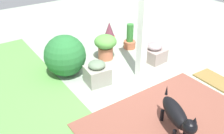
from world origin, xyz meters
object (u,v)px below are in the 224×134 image
at_px(terracotta_pot_broad, 106,45).
at_px(stone_planter_nearest, 154,53).
at_px(terracotta_pot_spiky, 109,34).
at_px(porch_pillar, 144,10).
at_px(round_shrub, 65,56).
at_px(terracotta_pot_tall, 130,40).
at_px(doormat, 215,80).
at_px(dog, 177,115).
at_px(stone_planter_mid, 97,73).

bearing_deg(terracotta_pot_broad, stone_planter_nearest, -130.65).
bearing_deg(terracotta_pot_broad, terracotta_pot_spiky, -40.60).
xyz_separation_m(porch_pillar, round_shrub, (0.85, 1.09, -0.86)).
xyz_separation_m(terracotta_pot_tall, terracotta_pot_spiky, (0.44, 0.25, 0.05)).
distance_m(porch_pillar, doormat, 1.81).
relative_size(stone_planter_nearest, terracotta_pot_tall, 0.81).
bearing_deg(dog, terracotta_pot_tall, -25.70).
bearing_deg(stone_planter_mid, round_shrub, 27.20).
xyz_separation_m(stone_planter_mid, terracotta_pot_tall, (0.79, -1.36, 0.00)).
bearing_deg(stone_planter_mid, doormat, -123.15).
distance_m(porch_pillar, stone_planter_mid, 1.32).
bearing_deg(stone_planter_mid, porch_pillar, -107.74).
distance_m(round_shrub, terracotta_pot_spiky, 1.56).
xyz_separation_m(terracotta_pot_broad, doormat, (-1.84, -1.14, -0.29)).
xyz_separation_m(stone_planter_mid, terracotta_pot_broad, (0.68, -0.63, 0.11)).
distance_m(terracotta_pot_broad, doormat, 2.18).
bearing_deg(round_shrub, stone_planter_mid, -152.80).
relative_size(round_shrub, dog, 0.99).
xyz_separation_m(terracotta_pot_tall, dog, (-2.42, 1.16, 0.11)).
bearing_deg(dog, terracotta_pot_broad, -10.69).
xyz_separation_m(round_shrub, terracotta_pot_tall, (0.20, -1.67, -0.18)).
distance_m(terracotta_pot_broad, terracotta_pot_spiky, 0.74).
height_order(stone_planter_nearest, terracotta_pot_spiky, terracotta_pot_spiky).
distance_m(porch_pillar, terracotta_pot_broad, 1.32).
bearing_deg(terracotta_pot_tall, stone_planter_nearest, -178.21).
distance_m(round_shrub, dog, 2.28).
xyz_separation_m(terracotta_pot_broad, terracotta_pot_tall, (0.11, -0.73, -0.10)).
relative_size(porch_pillar, round_shrub, 3.25).
height_order(stone_planter_mid, dog, dog).
xyz_separation_m(stone_planter_nearest, round_shrub, (0.56, 1.69, 0.20)).
bearing_deg(doormat, porch_pillar, 47.52).
bearing_deg(terracotta_pot_broad, dog, 169.31).
distance_m(stone_planter_mid, terracotta_pot_tall, 1.57).
height_order(dog, doormat, dog).
distance_m(stone_planter_mid, dog, 1.64).
bearing_deg(terracotta_pot_spiky, porch_pillar, 167.51).
distance_m(stone_planter_nearest, terracotta_pot_broad, 1.00).
xyz_separation_m(porch_pillar, stone_planter_mid, (0.25, 0.78, -1.04)).
bearing_deg(porch_pillar, terracotta_pot_spiky, -12.49).
bearing_deg(dog, stone_planter_mid, 6.91).
height_order(stone_planter_nearest, dog, dog).
relative_size(stone_planter_mid, doormat, 0.65).
bearing_deg(round_shrub, dog, -167.23).
distance_m(round_shrub, terracotta_pot_tall, 1.69).
xyz_separation_m(porch_pillar, terracotta_pot_tall, (1.04, -0.58, -1.03)).
relative_size(terracotta_pot_broad, dog, 0.67).
bearing_deg(terracotta_pot_tall, doormat, -168.13).
height_order(round_shrub, terracotta_pot_tall, round_shrub).
bearing_deg(stone_planter_mid, stone_planter_nearest, -88.51).
bearing_deg(terracotta_pot_spiky, stone_planter_nearest, -167.18).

